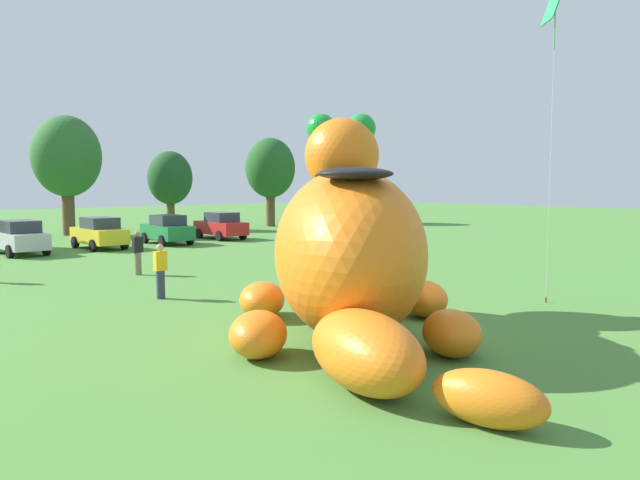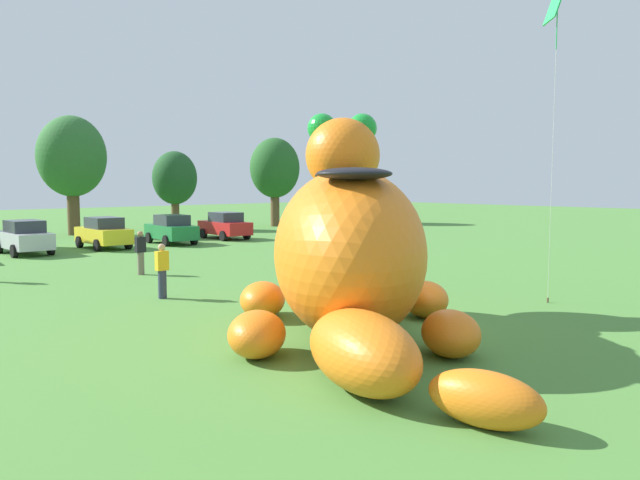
% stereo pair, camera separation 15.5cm
% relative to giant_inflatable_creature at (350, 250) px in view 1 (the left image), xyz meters
% --- Properties ---
extents(ground_plane, '(160.00, 160.00, 0.00)m').
position_rel_giant_inflatable_creature_xyz_m(ground_plane, '(1.39, -0.37, -2.02)').
color(ground_plane, '#4C8438').
extents(giant_inflatable_creature, '(7.87, 10.23, 5.53)m').
position_rel_giant_inflatable_creature_xyz_m(giant_inflatable_creature, '(0.00, 0.00, 0.00)').
color(giant_inflatable_creature, orange).
rests_on(giant_inflatable_creature, ground).
extents(car_silver, '(1.96, 4.11, 1.72)m').
position_rel_giant_inflatable_creature_xyz_m(car_silver, '(-0.20, 22.86, -1.16)').
color(car_silver, '#B7BABF').
rests_on(car_silver, ground).
extents(car_yellow, '(2.01, 4.13, 1.72)m').
position_rel_giant_inflatable_creature_xyz_m(car_yellow, '(3.94, 22.93, -1.16)').
color(car_yellow, yellow).
rests_on(car_yellow, ground).
extents(car_green, '(2.24, 4.25, 1.72)m').
position_rel_giant_inflatable_creature_xyz_m(car_green, '(7.96, 22.75, -1.16)').
color(car_green, '#1E7238').
rests_on(car_green, ground).
extents(car_red, '(2.12, 4.19, 1.72)m').
position_rel_giant_inflatable_creature_xyz_m(car_red, '(12.16, 23.40, -1.16)').
color(car_red, red).
rests_on(car_red, ground).
extents(tree_centre, '(4.59, 4.59, 8.16)m').
position_rel_giant_inflatable_creature_xyz_m(tree_centre, '(6.17, 32.96, 3.31)').
color(tree_centre, brown).
rests_on(tree_centre, ground).
extents(tree_centre_right, '(3.38, 3.38, 6.00)m').
position_rel_giant_inflatable_creature_xyz_m(tree_centre_right, '(13.89, 32.75, 1.90)').
color(tree_centre_right, brown).
rests_on(tree_centre_right, ground).
extents(tree_mid_right, '(4.10, 4.10, 7.29)m').
position_rel_giant_inflatable_creature_xyz_m(tree_mid_right, '(21.93, 30.60, 2.74)').
color(tree_mid_right, brown).
rests_on(tree_mid_right, ground).
extents(tree_right, '(4.35, 4.35, 7.73)m').
position_rel_giant_inflatable_creature_xyz_m(tree_right, '(29.02, 29.98, 3.03)').
color(tree_right, brown).
rests_on(tree_right, ground).
extents(spectator_near_inflatable, '(0.38, 0.26, 1.71)m').
position_rel_giant_inflatable_creature_xyz_m(spectator_near_inflatable, '(0.87, 12.38, -1.17)').
color(spectator_near_inflatable, '#726656').
rests_on(spectator_near_inflatable, ground).
extents(spectator_mid_field, '(0.38, 0.26, 1.71)m').
position_rel_giant_inflatable_creature_xyz_m(spectator_mid_field, '(12.91, 15.92, -1.17)').
color(spectator_mid_field, black).
rests_on(spectator_mid_field, ground).
extents(spectator_far_side, '(0.38, 0.26, 1.71)m').
position_rel_giant_inflatable_creature_xyz_m(spectator_far_side, '(-1.00, 7.20, -1.17)').
color(spectator_far_side, '#2D334C').
rests_on(spectator_far_side, ground).
extents(tethered_flying_kite, '(1.13, 1.13, 9.65)m').
position_rel_giant_inflatable_creature_xyz_m(tethered_flying_kite, '(7.19, -1.23, 6.74)').
color(tethered_flying_kite, brown).
rests_on(tethered_flying_kite, ground).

